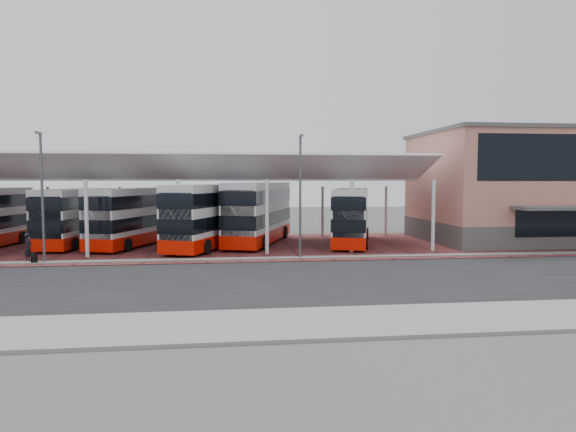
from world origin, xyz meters
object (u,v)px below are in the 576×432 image
bus_1 (75,217)px  bus_5 (351,217)px  bus_3 (210,216)px  pedestrian (28,247)px  bus_4 (259,213)px  bus_2 (135,217)px  terminal (532,186)px

bus_1 → bus_5: 21.85m
bus_3 → pedestrian: 12.55m
bus_1 → bus_3: bearing=-8.6°
bus_3 → bus_4: bearing=49.7°
bus_4 → bus_5: bus_4 is taller
bus_4 → pedestrian: size_ratio=6.84×
bus_2 → bus_5: bus_2 is taller
bus_1 → bus_2: (4.73, -0.84, 0.03)m
bus_4 → pedestrian: bearing=-135.6°
terminal → bus_2: terminal is taller
terminal → bus_4: (-23.16, 0.65, -2.16)m
bus_2 → bus_3: size_ratio=0.95×
bus_2 → bus_3: bearing=1.4°
bus_1 → bus_4: bus_4 is taller
bus_3 → pedestrian: (-11.27, -5.32, -1.48)m
bus_2 → bus_5: (17.02, -1.15, -0.03)m
terminal → bus_2: 32.96m
bus_3 → bus_4: bus_4 is taller
terminal → pedestrian: bearing=-170.1°
terminal → bus_4: 23.27m
bus_1 → pedestrian: size_ratio=6.15×
bus_3 → bus_2: bearing=-175.6°
bus_2 → pedestrian: 9.07m
terminal → bus_5: terminal is taller
bus_2 → bus_4: 9.71m
bus_2 → bus_4: (9.71, 0.18, 0.21)m
bus_3 → pedestrian: size_ratio=6.59×
bus_4 → bus_5: bearing=8.1°
bus_3 → bus_4: 4.33m
bus_1 → bus_3: size_ratio=0.93×
bus_1 → bus_3: bus_3 is taller
bus_1 → bus_2: 4.80m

